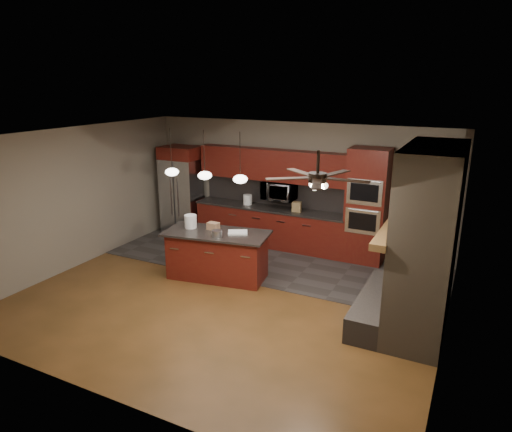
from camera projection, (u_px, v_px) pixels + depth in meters
The scene contains 22 objects.
ground at pixel (230, 296), 8.05m from camera, with size 7.00×7.00×0.00m, color brown.
ceiling at pixel (227, 136), 7.25m from camera, with size 7.00×6.00×0.02m, color white.
back_wall at pixel (295, 185), 10.23m from camera, with size 7.00×0.02×2.80m, color #70685A.
right_wall at pixel (454, 254), 6.16m from camera, with size 0.02×6.00×2.80m, color #70685A.
left_wall at pixel (77, 198), 9.15m from camera, with size 0.02×6.00×2.80m, color #70685A.
slate_tile_patch at pixel (272, 261), 9.60m from camera, with size 7.00×2.40×0.01m, color #363230.
fireplace_column at pixel (421, 247), 6.73m from camera, with size 1.30×2.10×2.80m.
back_cabinetry at pixel (271, 207), 10.35m from camera, with size 3.59×0.64×2.20m.
oven_tower at pixel (367, 206), 9.30m from camera, with size 0.80×0.63×2.38m.
microwave at pixel (279, 191), 10.16m from camera, with size 0.73×0.41×0.50m, color silver.
refrigerator at pixel (183, 190), 11.19m from camera, with size 0.92×0.75×2.15m.
kitchen_island at pixel (217, 255), 8.69m from camera, with size 2.08×1.20×0.92m.
white_bucket at pixel (191, 221), 8.79m from camera, with size 0.24×0.24×0.25m, color white.
paint_can at pixel (217, 234), 8.28m from camera, with size 0.19×0.19×0.13m, color #A6A7AB.
paint_tray at pixel (238, 232), 8.50m from camera, with size 0.36×0.25×0.04m, color white.
cardboard_box at pixel (213, 226), 8.71m from camera, with size 0.21×0.16×0.14m, color #946B4C.
counter_bucket at pixel (248, 200), 10.53m from camera, with size 0.20×0.20×0.23m, color white.
counter_box at pixel (297, 207), 9.96m from camera, with size 0.19×0.15×0.22m, color olive.
pendant_left at pixel (172, 172), 8.80m from camera, with size 0.26×0.26×0.92m.
pendant_center at pixel (205, 175), 8.48m from camera, with size 0.26×0.26×0.92m.
pendant_right at pixel (240, 179), 8.16m from camera, with size 0.26×0.26×0.92m.
ceiling_fan at pixel (318, 177), 5.90m from camera, with size 1.27×1.33×0.41m.
Camera 1 is at (3.67, -6.34, 3.65)m, focal length 32.00 mm.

